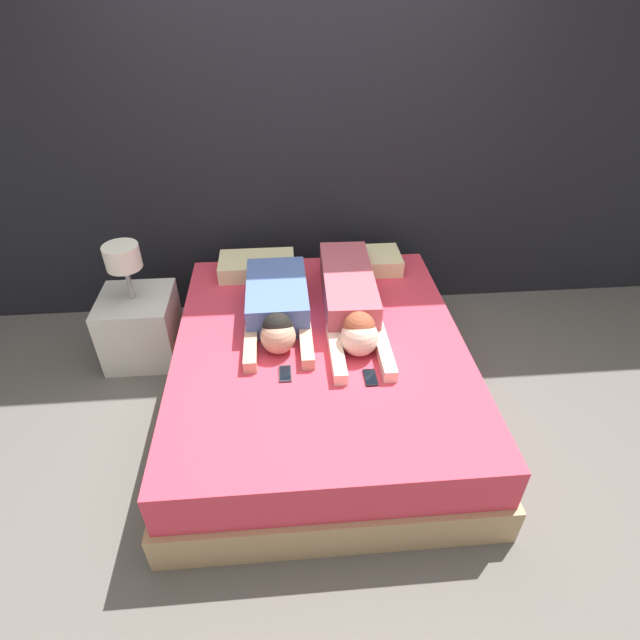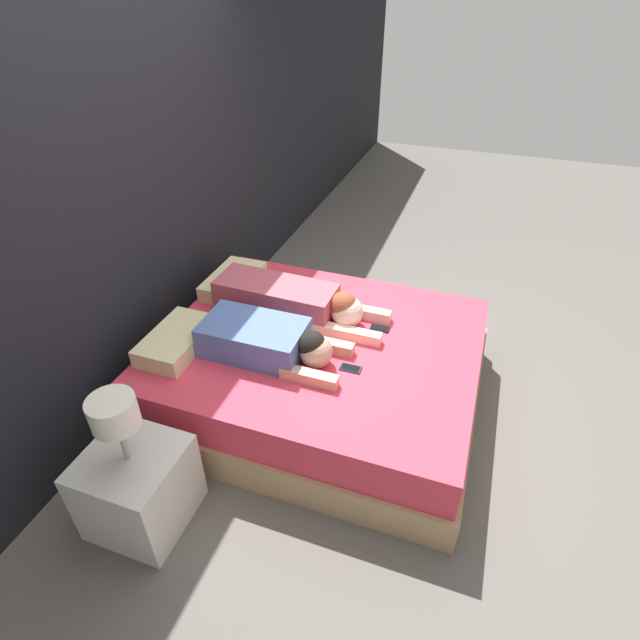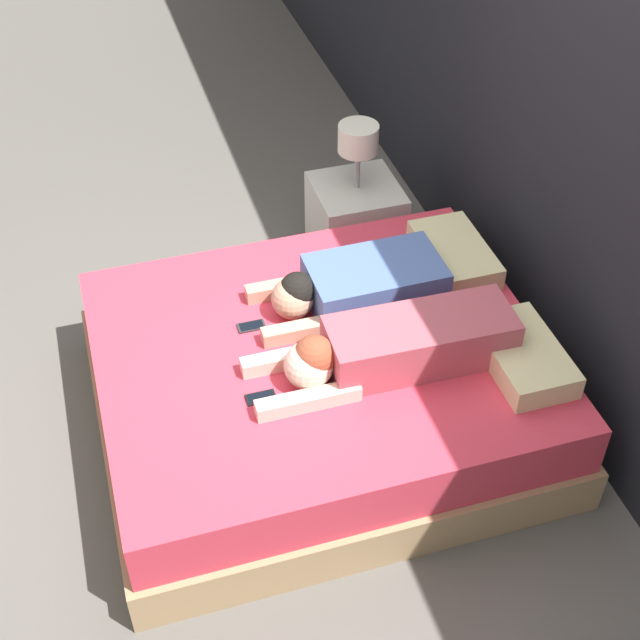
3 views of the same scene
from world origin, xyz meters
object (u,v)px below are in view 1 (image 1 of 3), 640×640
bed (320,373)px  person_right (351,300)px  pillow_head_left (257,266)px  person_left (277,306)px  pillow_head_right (363,261)px  cell_phone_right (370,377)px  cell_phone_left (285,374)px  nightstand (140,323)px

bed → person_right: 0.48m
pillow_head_left → person_left: bearing=-76.5°
pillow_head_right → person_right: size_ratio=0.44×
person_left → cell_phone_right: bearing=-50.1°
pillow_head_right → cell_phone_left: (-0.57, -1.05, -0.05)m
pillow_head_right → nightstand: size_ratio=0.60×
person_left → person_right: (0.44, 0.02, 0.01)m
bed → person_left: bearing=135.0°
person_left → bed: bearing=-45.0°
cell_phone_right → nightstand: 1.67m
nightstand → pillow_head_right: bearing=8.5°
person_right → pillow_head_right: bearing=73.2°
person_left → cell_phone_right: size_ratio=7.07×
pillow_head_right → person_right: (-0.16, -0.54, 0.05)m
pillow_head_left → nightstand: (-0.79, -0.23, -0.27)m
pillow_head_right → cell_phone_right: (-0.13, -1.11, -0.05)m
pillow_head_left → nightstand: nightstand is taller
person_left → nightstand: size_ratio=1.04×
pillow_head_right → person_right: bearing=-106.8°
pillow_head_right → bed: bearing=-114.9°
cell_phone_right → pillow_head_right: bearing=83.2°
person_right → cell_phone_left: size_ratio=9.29×
pillow_head_right → nightstand: (-1.53, -0.23, -0.27)m
cell_phone_left → cell_phone_right: same height
bed → cell_phone_left: cell_phone_left is taller
pillow_head_left → pillow_head_right: (0.73, 0.00, 0.00)m
cell_phone_left → person_right: bearing=51.4°
pillow_head_left → person_right: 0.79m
person_left → nightstand: 1.03m
pillow_head_right → cell_phone_left: size_ratio=4.08×
bed → pillow_head_left: bearing=114.9°
pillow_head_left → nightstand: size_ratio=0.60×
pillow_head_left → cell_phone_left: size_ratio=4.08×
person_right → cell_phone_right: bearing=-87.1°
pillow_head_left → person_right: person_right is taller
bed → pillow_head_right: bearing=65.1°
cell_phone_right → nightstand: bearing=147.5°
pillow_head_left → cell_phone_right: pillow_head_left is taller
pillow_head_left → cell_phone_left: pillow_head_left is taller
bed → cell_phone_right: (0.23, -0.33, 0.25)m
cell_phone_left → cell_phone_right: (0.44, -0.07, 0.00)m
person_left → nightstand: (-0.93, 0.33, -0.31)m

